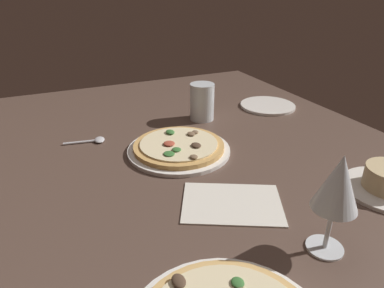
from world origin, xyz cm
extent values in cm
cube|color=brown|center=(0.00, 0.00, 2.00)|extent=(150.00, 110.00, 4.00)
cylinder|color=white|center=(-5.73, -4.98, 4.50)|extent=(26.88, 26.88, 1.00)
cylinder|color=tan|center=(-5.73, -4.98, 5.60)|extent=(23.72, 23.72, 1.20)
cylinder|color=beige|center=(-5.73, -4.98, 6.40)|extent=(20.31, 20.31, 0.40)
ellipsoid|color=brown|center=(3.47, -4.87, 6.91)|extent=(2.15, 1.90, 0.61)
ellipsoid|color=#AD4733|center=(-5.73, -7.65, 6.93)|extent=(3.11, 2.92, 0.66)
ellipsoid|color=#387033|center=(-5.95, -7.39, 6.85)|extent=(2.21, 1.91, 0.50)
ellipsoid|color=#387033|center=(-12.32, -4.83, 6.98)|extent=(3.16, 2.28, 0.75)
ellipsoid|color=brown|center=(-9.67, 1.60, 6.89)|extent=(2.07, 1.65, 0.59)
ellipsoid|color=#387033|center=(-1.89, -7.14, 6.86)|extent=(2.46, 2.25, 0.52)
ellipsoid|color=#387033|center=(-0.66, -9.59, 6.80)|extent=(2.92, 2.74, 0.41)
ellipsoid|color=#4C3828|center=(-1.97, -1.73, 6.93)|extent=(3.06, 2.37, 0.66)
ellipsoid|color=brown|center=(-8.92, -0.11, 6.93)|extent=(2.64, 2.12, 0.67)
ellipsoid|color=#4C3828|center=(36.37, -22.25, 6.96)|extent=(2.70, 1.93, 0.71)
ellipsoid|color=#387033|center=(39.93, -14.78, 6.85)|extent=(2.03, 1.82, 0.51)
cylinder|color=silver|center=(37.63, 3.81, 4.20)|extent=(6.22, 6.22, 0.40)
cylinder|color=silver|center=(37.63, 3.81, 8.42)|extent=(0.80, 0.80, 8.04)
cone|color=silver|center=(37.63, 3.81, 17.15)|extent=(7.28, 7.28, 9.42)
cylinder|color=silver|center=(-24.23, 10.65, 9.82)|extent=(7.73, 7.73, 11.64)
cylinder|color=silver|center=(-24.23, 10.65, 7.00)|extent=(7.11, 7.11, 5.99)
cylinder|color=silver|center=(-25.03, 37.00, 4.45)|extent=(19.13, 19.13, 0.90)
cube|color=silver|center=(20.15, -4.00, 4.15)|extent=(21.64, 24.16, 0.30)
ellipsoid|color=silver|center=(-20.71, -22.86, 4.50)|extent=(4.42, 3.44, 1.00)
cylinder|color=silver|center=(-21.53, -27.62, 4.35)|extent=(2.33, 9.65, 0.70)
camera|label=1|loc=(68.81, -34.84, 45.20)|focal=32.01mm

